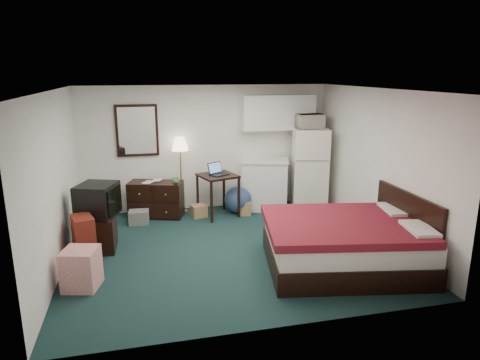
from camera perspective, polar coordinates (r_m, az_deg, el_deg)
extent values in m
cube|color=black|center=(6.95, -1.36, -9.12)|extent=(5.00, 4.50, 0.01)
cube|color=silver|center=(6.38, -1.49, 11.95)|extent=(5.00, 4.50, 0.01)
cube|color=silver|center=(8.72, -4.49, 4.30)|extent=(5.00, 0.01, 2.50)
cube|color=silver|center=(4.46, 4.59, -5.59)|extent=(5.00, 0.01, 2.50)
cube|color=silver|center=(6.53, -23.43, -0.29)|extent=(0.01, 4.50, 2.50)
cube|color=silver|center=(7.46, 17.73, 1.94)|extent=(0.01, 4.50, 2.50)
sphere|color=navy|center=(8.53, -0.26, -2.65)|extent=(0.69, 0.69, 0.54)
imported|color=white|center=(8.62, 9.30, 7.94)|extent=(0.53, 0.31, 0.35)
imported|color=#9D8354|center=(8.35, -12.68, 0.46)|extent=(0.16, 0.11, 0.24)
imported|color=#9D8354|center=(8.47, -11.54, 0.67)|extent=(0.16, 0.09, 0.22)
imported|color=#538D4A|center=(8.18, -8.59, 0.00)|extent=(0.16, 0.14, 0.14)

